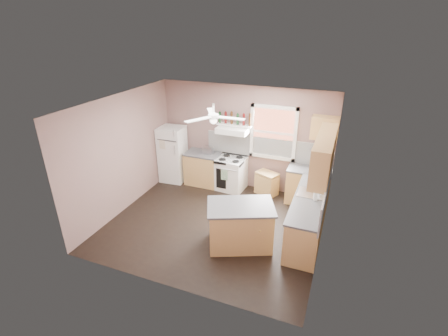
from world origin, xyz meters
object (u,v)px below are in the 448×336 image
at_px(refrigerator, 173,154).
at_px(toaster, 208,150).
at_px(island, 240,226).
at_px(cart, 267,184).
at_px(stove, 231,174).

xyz_separation_m(refrigerator, toaster, (1.02, 0.10, 0.22)).
height_order(refrigerator, island, refrigerator).
relative_size(refrigerator, cart, 2.86).
relative_size(refrigerator, island, 1.27).
height_order(cart, island, island).
height_order(toaster, stove, toaster).
bearing_deg(refrigerator, stove, -1.91).
relative_size(toaster, stove, 0.33).
bearing_deg(stove, refrigerator, -172.51).
relative_size(refrigerator, stove, 1.78).
bearing_deg(refrigerator, cart, -1.66).
bearing_deg(island, cart, 67.43).
height_order(stove, island, same).
height_order(toaster, island, toaster).
height_order(toaster, cart, toaster).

